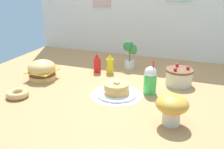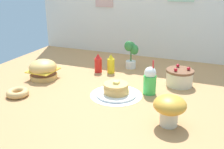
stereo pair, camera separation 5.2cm
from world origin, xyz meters
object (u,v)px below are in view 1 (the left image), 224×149
at_px(layer_cake, 179,77).
at_px(donut_pink_glaze, 17,94).
at_px(mustard_bottle, 110,64).
at_px(potted_plant, 130,53).
at_px(mushroom_stool, 172,107).
at_px(ketchup_bottle, 97,64).
at_px(cream_soda_cup, 150,80).
at_px(burger, 42,70).
at_px(pancake_stack, 117,90).

distance_m(layer_cake, donut_pink_glaze, 1.24).
relative_size(mustard_bottle, donut_pink_glaze, 1.08).
height_order(donut_pink_glaze, potted_plant, potted_plant).
distance_m(layer_cake, mushroom_stool, 0.65).
bearing_deg(layer_cake, mustard_bottle, 174.09).
height_order(ketchup_bottle, donut_pink_glaze, ketchup_bottle).
bearing_deg(cream_soda_cup, potted_plant, 121.78).
distance_m(ketchup_bottle, cream_soda_cup, 0.62).
distance_m(ketchup_bottle, mushroom_stool, 1.03).
relative_size(mustard_bottle, potted_plant, 0.66).
bearing_deg(mushroom_stool, ketchup_bottle, 138.59).
bearing_deg(mustard_bottle, cream_soda_cup, -35.40).
relative_size(layer_cake, mushroom_stool, 1.13).
xyz_separation_m(ketchup_bottle, potted_plant, (0.24, 0.22, 0.06)).
distance_m(burger, mushroom_stool, 1.19).
relative_size(burger, donut_pink_glaze, 1.43).
height_order(pancake_stack, potted_plant, potted_plant).
distance_m(pancake_stack, potted_plant, 0.64).
height_order(burger, ketchup_bottle, ketchup_bottle).
bearing_deg(mushroom_stool, donut_pink_glaze, -179.32).
xyz_separation_m(pancake_stack, donut_pink_glaze, (-0.65, -0.29, -0.01)).
relative_size(pancake_stack, mushroom_stool, 1.55).
xyz_separation_m(pancake_stack, layer_cake, (0.39, 0.37, 0.03)).
distance_m(mustard_bottle, donut_pink_glaze, 0.84).
distance_m(burger, donut_pink_glaze, 0.38).
xyz_separation_m(cream_soda_cup, mushroom_stool, (0.22, -0.39, 0.01)).
xyz_separation_m(burger, mushroom_stool, (1.13, -0.36, 0.03)).
xyz_separation_m(cream_soda_cup, potted_plant, (-0.31, 0.51, 0.04)).
xyz_separation_m(pancake_stack, mushroom_stool, (0.44, -0.27, 0.07)).
xyz_separation_m(pancake_stack, ketchup_bottle, (-0.33, 0.40, 0.04)).
xyz_separation_m(donut_pink_glaze, mushroom_stool, (1.09, 0.01, 0.09)).
distance_m(burger, pancake_stack, 0.70).
relative_size(ketchup_bottle, mustard_bottle, 1.00).
distance_m(layer_cake, cream_soda_cup, 0.31).
relative_size(mustard_bottle, mushroom_stool, 0.91).
relative_size(burger, pancake_stack, 0.78).
relative_size(potted_plant, mushroom_stool, 1.39).
distance_m(burger, mustard_bottle, 0.59).
height_order(cream_soda_cup, donut_pink_glaze, cream_soda_cup).
xyz_separation_m(mustard_bottle, potted_plant, (0.12, 0.20, 0.06)).
xyz_separation_m(burger, cream_soda_cup, (0.91, 0.04, 0.02)).
height_order(pancake_stack, cream_soda_cup, cream_soda_cup).
height_order(mustard_bottle, donut_pink_glaze, mustard_bottle).
bearing_deg(mushroom_stool, layer_cake, 93.80).
height_order(mustard_bottle, cream_soda_cup, cream_soda_cup).
xyz_separation_m(ketchup_bottle, donut_pink_glaze, (-0.32, -0.69, -0.05)).
height_order(layer_cake, mustard_bottle, mustard_bottle).
bearing_deg(burger, mustard_bottle, 36.37).
bearing_deg(pancake_stack, ketchup_bottle, 129.49).
height_order(cream_soda_cup, potted_plant, potted_plant).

